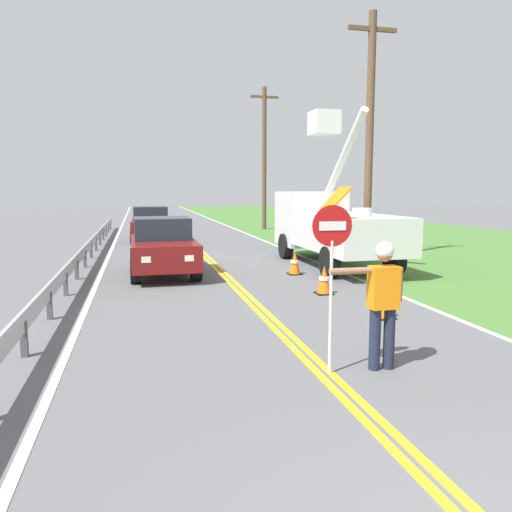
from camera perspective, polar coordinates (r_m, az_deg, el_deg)
grass_verge_right at (r=25.84m, az=19.89°, el=1.47°), size 16.00×110.00×0.01m
centerline_yellow_left at (r=21.81m, az=-6.84°, el=0.83°), size 0.11×110.00×0.01m
centerline_yellow_right at (r=21.83m, az=-6.37°, el=0.84°), size 0.11×110.00×0.01m
edge_line_right at (r=22.51m, az=2.53°, el=1.08°), size 0.12×110.00×0.01m
edge_line_left at (r=21.71m, az=-16.09°, el=0.56°), size 0.12×110.00×0.01m
flagger_worker at (r=7.27m, az=14.14°, el=-4.50°), size 1.09×0.25×1.83m
stop_sign_paddle at (r=6.85m, az=8.57°, el=0.54°), size 0.56×0.04×2.33m
utility_bucket_truck at (r=17.24m, az=8.37°, el=3.71°), size 2.67×6.83×5.20m
oncoming_sedan_nearest at (r=15.28m, az=-10.49°, el=1.02°), size 1.96×4.13×1.70m
oncoming_sedan_second at (r=25.32m, az=-11.81°, el=3.53°), size 1.99×4.14×1.70m
utility_pole_near at (r=18.86m, az=12.73°, el=13.37°), size 1.80×0.28×8.65m
utility_pole_mid at (r=32.45m, az=0.94°, el=11.21°), size 1.80×0.28×8.86m
traffic_cone_lead at (r=10.30m, az=14.26°, el=-5.01°), size 0.40×0.40×0.70m
traffic_cone_mid at (r=12.38m, az=7.72°, el=-2.75°), size 0.40×0.40×0.70m
traffic_cone_tail at (r=15.14m, az=4.41°, el=-0.83°), size 0.40×0.40×0.70m
guardrail_left_shoulder at (r=18.50m, az=-18.49°, el=0.90°), size 0.10×32.00×0.71m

